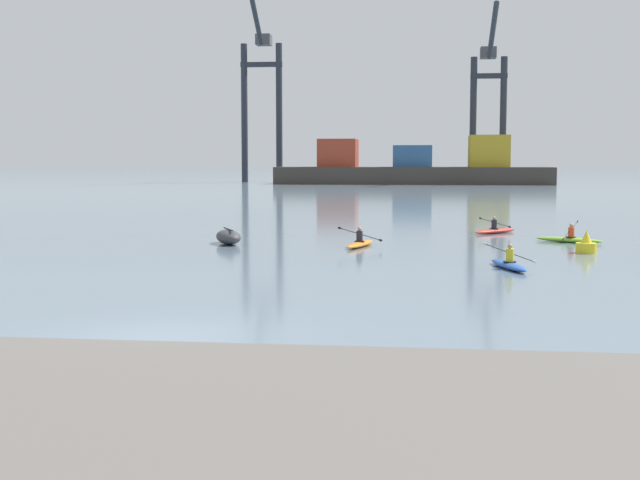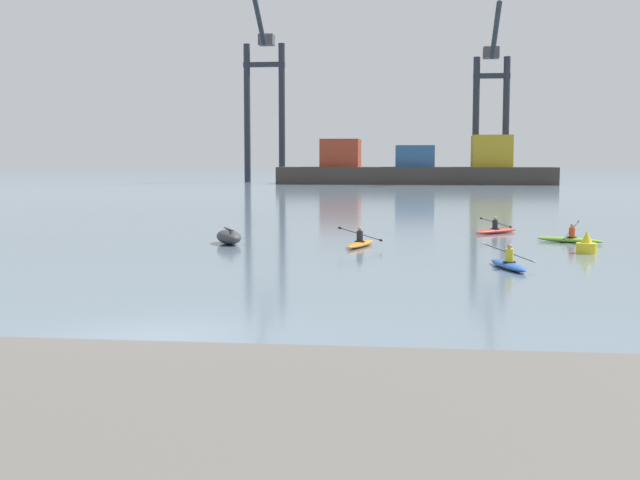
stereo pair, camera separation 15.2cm
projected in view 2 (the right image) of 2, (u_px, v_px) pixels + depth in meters
ground_plane at (159, 337)px, 19.34m from camera, size 800.00×800.00×0.00m
container_barge at (416, 168)px, 145.17m from camera, size 47.11×11.25×8.34m
gantry_crane_west at (264, 87)px, 156.37m from camera, size 7.82×17.68×36.38m
gantry_crane_west_mid at (491, 96)px, 149.80m from camera, size 6.52×17.14×30.00m
capsized_dinghy at (229, 237)px, 40.80m from camera, size 2.10×2.82×0.76m
channel_buoy at (587, 245)px, 36.78m from camera, size 0.90×0.90×1.00m
kayak_blue at (508, 264)px, 31.49m from camera, size 2.12×3.44×1.05m
kayak_red at (496, 230)px, 46.75m from camera, size 2.78×2.87×0.95m
kayak_lime at (570, 239)px, 41.56m from camera, size 3.24×2.22×1.07m
kayak_orange at (360, 243)px, 39.47m from camera, size 2.18×3.44×0.95m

